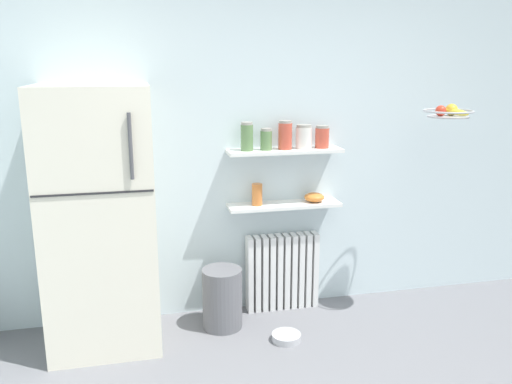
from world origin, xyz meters
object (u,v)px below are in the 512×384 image
at_px(radiator, 282,272).
at_px(hanging_fruit_basket, 449,112).
at_px(refrigerator, 100,220).
at_px(shelf_bowl, 314,197).
at_px(storage_jar_4, 322,137).
at_px(trash_bin, 222,298).
at_px(vase, 257,194).
at_px(pet_food_bowl, 286,337).
at_px(storage_jar_1, 266,139).
at_px(storage_jar_3, 304,137).
at_px(storage_jar_0, 247,137).
at_px(storage_jar_2, 285,135).

relative_size(radiator, hanging_fruit_basket, 1.74).
bearing_deg(refrigerator, hanging_fruit_basket, -3.87).
bearing_deg(hanging_fruit_basket, shelf_bowl, 156.61).
bearing_deg(storage_jar_4, trash_bin, -167.44).
relative_size(radiator, vase, 3.70).
relative_size(vase, pet_food_bowl, 0.79).
relative_size(vase, shelf_bowl, 1.07).
relative_size(storage_jar_1, storage_jar_3, 0.89).
bearing_deg(pet_food_bowl, storage_jar_0, 110.24).
bearing_deg(hanging_fruit_basket, radiator, 159.94).
height_order(trash_bin, pet_food_bowl, trash_bin).
xyz_separation_m(trash_bin, hanging_fruit_basket, (1.61, -0.19, 1.35)).
xyz_separation_m(radiator, shelf_bowl, (0.24, -0.03, 0.60)).
bearing_deg(storage_jar_1, refrigerator, -170.26).
xyz_separation_m(trash_bin, pet_food_bowl, (0.41, -0.30, -0.20)).
height_order(storage_jar_4, hanging_fruit_basket, hanging_fruit_basket).
height_order(storage_jar_1, storage_jar_2, storage_jar_2).
bearing_deg(storage_jar_3, vase, 180.00).
xyz_separation_m(storage_jar_3, trash_bin, (-0.66, -0.18, -1.15)).
height_order(shelf_bowl, hanging_fruit_basket, hanging_fruit_basket).
relative_size(storage_jar_0, storage_jar_4, 1.23).
xyz_separation_m(refrigerator, hanging_fruit_basket, (2.44, -0.16, 0.69)).
bearing_deg(vase, storage_jar_1, 0.00).
height_order(storage_jar_4, vase, storage_jar_4).
distance_m(storage_jar_2, pet_food_bowl, 1.46).
bearing_deg(vase, trash_bin, -149.54).
bearing_deg(storage_jar_3, pet_food_bowl, -117.84).
bearing_deg(radiator, trash_bin, -157.96).
bearing_deg(storage_jar_1, storage_jar_4, 0.00).
bearing_deg(shelf_bowl, storage_jar_2, -180.00).
relative_size(refrigerator, hanging_fruit_basket, 5.10).
bearing_deg(storage_jar_3, hanging_fruit_basket, -21.26).
xyz_separation_m(storage_jar_4, shelf_bowl, (-0.05, 0.00, -0.47)).
bearing_deg(pet_food_bowl, refrigerator, 167.27).
bearing_deg(vase, storage_jar_4, 0.00).
height_order(storage_jar_1, hanging_fruit_basket, hanging_fruit_basket).
height_order(refrigerator, storage_jar_0, refrigerator).
bearing_deg(pet_food_bowl, shelf_bowl, 54.03).
distance_m(storage_jar_4, hanging_fruit_basket, 0.91).
xyz_separation_m(radiator, pet_food_bowl, (-0.11, -0.51, -0.28)).
distance_m(radiator, trash_bin, 0.56).
relative_size(refrigerator, pet_food_bowl, 8.59).
distance_m(storage_jar_0, shelf_bowl, 0.72).
distance_m(storage_jar_3, storage_jar_4, 0.14).
height_order(storage_jar_2, storage_jar_3, storage_jar_2).
relative_size(storage_jar_4, hanging_fruit_basket, 0.49).
distance_m(pet_food_bowl, hanging_fruit_basket, 1.97).
distance_m(vase, shelf_bowl, 0.46).
xyz_separation_m(refrigerator, storage_jar_0, (1.05, 0.21, 0.50)).
height_order(refrigerator, hanging_fruit_basket, refrigerator).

